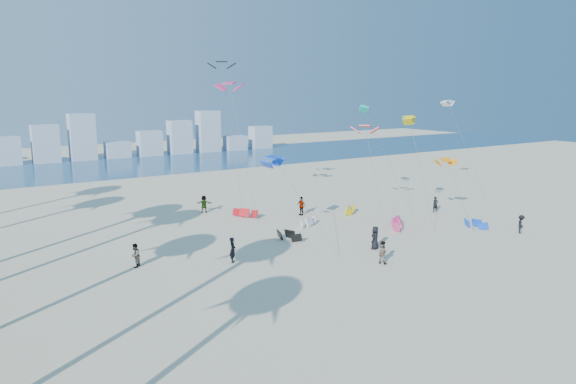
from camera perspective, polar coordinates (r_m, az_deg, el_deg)
ground at (r=30.30m, az=12.15°, el=-13.85°), size 220.00×220.00×0.00m
ocean at (r=94.15m, az=-20.53°, el=2.51°), size 220.00×220.00×0.00m
kitesurfer_near at (r=39.67m, az=-5.93°, el=-6.18°), size 0.76×0.83×1.91m
kitesurfer_mid at (r=39.88m, az=10.04°, el=-6.36°), size 0.90×1.01×1.71m
kitesurfers_far at (r=48.96m, az=2.28°, el=-2.91°), size 32.75×24.15×1.93m
grounded_kites at (r=50.33m, az=6.04°, el=-3.13°), size 18.20×17.93×1.00m
flying_kites at (r=52.46m, az=4.52°, el=8.81°), size 32.98×23.43×15.95m
distant_skyline at (r=103.32m, az=-22.52°, el=4.77°), size 85.00×3.00×8.40m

